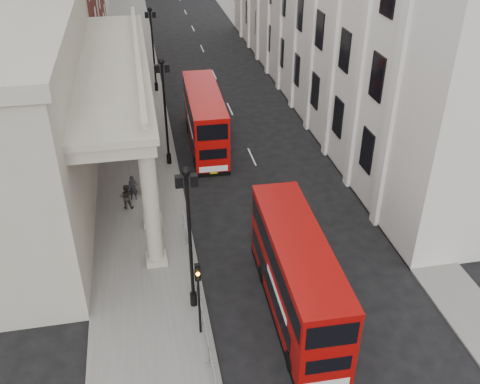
{
  "coord_description": "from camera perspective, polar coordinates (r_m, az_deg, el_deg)",
  "views": [
    {
      "loc": [
        -2.23,
        -17.05,
        20.02
      ],
      "look_at": [
        3.16,
        10.5,
        2.75
      ],
      "focal_mm": 40.0,
      "sensor_mm": 36.0,
      "label": 1
    }
  ],
  "objects": [
    {
      "name": "ground",
      "position": [
        26.4,
        -2.48,
        -17.78
      ],
      "size": [
        260.0,
        260.0,
        0.0
      ],
      "primitive_type": "plane",
      "color": "black",
      "rests_on": "ground"
    },
    {
      "name": "sidewalk_west",
      "position": [
        51.12,
        -11.16,
        8.0
      ],
      "size": [
        6.0,
        140.0,
        0.12
      ],
      "primitive_type": "cube",
      "color": "slate",
      "rests_on": "ground"
    },
    {
      "name": "sidewalk_east",
      "position": [
        53.48,
        6.96,
        9.45
      ],
      "size": [
        3.0,
        140.0,
        0.12
      ],
      "primitive_type": "cube",
      "color": "slate",
      "rests_on": "ground"
    },
    {
      "name": "kerb",
      "position": [
        51.15,
        -7.84,
        8.34
      ],
      "size": [
        0.2,
        140.0,
        0.14
      ],
      "primitive_type": "cube",
      "color": "slate",
      "rests_on": "ground"
    },
    {
      "name": "portico_building",
      "position": [
        38.65,
        -22.82,
        7.81
      ],
      "size": [
        9.0,
        28.0,
        12.0
      ],
      "primitive_type": "cube",
      "color": "#A19A87",
      "rests_on": "ground"
    },
    {
      "name": "lamp_post_south",
      "position": [
        25.97,
        -5.42,
        -4.15
      ],
      "size": [
        1.05,
        0.44,
        8.32
      ],
      "color": "black",
      "rests_on": "sidewalk_west"
    },
    {
      "name": "lamp_post_mid",
      "position": [
        40.05,
        -8.02,
        9.12
      ],
      "size": [
        1.05,
        0.44,
        8.32
      ],
      "color": "black",
      "rests_on": "sidewalk_west"
    },
    {
      "name": "lamp_post_north",
      "position": [
        55.19,
        -9.29,
        15.31
      ],
      "size": [
        1.05,
        0.44,
        8.32
      ],
      "color": "black",
      "rests_on": "sidewalk_west"
    },
    {
      "name": "traffic_light",
      "position": [
        25.52,
        -4.47,
        -10.03
      ],
      "size": [
        0.28,
        0.33,
        4.3
      ],
      "color": "black",
      "rests_on": "sidewalk_west"
    },
    {
      "name": "crowd_barriers",
      "position": [
        27.38,
        -4.0,
        -13.47
      ],
      "size": [
        0.5,
        18.75,
        1.1
      ],
      "color": "gray",
      "rests_on": "sidewalk_west"
    },
    {
      "name": "bus_near",
      "position": [
        27.32,
        6.07,
        -8.75
      ],
      "size": [
        2.83,
        10.76,
        4.62
      ],
      "rotation": [
        0.0,
        0.0,
        -0.02
      ],
      "color": "#920806",
      "rests_on": "ground"
    },
    {
      "name": "bus_far",
      "position": [
        43.82,
        -3.78,
        7.85
      ],
      "size": [
        2.87,
        10.82,
        4.64
      ],
      "rotation": [
        0.0,
        0.0,
        -0.03
      ],
      "color": "#AB0907",
      "rests_on": "ground"
    },
    {
      "name": "pedestrian_a",
      "position": [
        37.46,
        -11.37,
        0.43
      ],
      "size": [
        0.71,
        0.51,
        1.8
      ],
      "primitive_type": "imported",
      "rotation": [
        0.0,
        0.0,
        -0.13
      ],
      "color": "black",
      "rests_on": "sidewalk_west"
    },
    {
      "name": "pedestrian_b",
      "position": [
        36.6,
        -12.05,
        -0.47
      ],
      "size": [
        0.98,
        0.83,
        1.78
      ],
      "primitive_type": "imported",
      "rotation": [
        0.0,
        0.0,
        2.95
      ],
      "color": "black",
      "rests_on": "sidewalk_west"
    },
    {
      "name": "pedestrian_c",
      "position": [
        43.57,
        -9.71,
        5.09
      ],
      "size": [
        0.91,
        0.81,
        1.56
      ],
      "primitive_type": "imported",
      "rotation": [
        0.0,
        0.0,
        5.76
      ],
      "color": "black",
      "rests_on": "sidewalk_west"
    }
  ]
}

